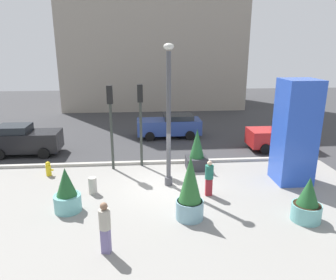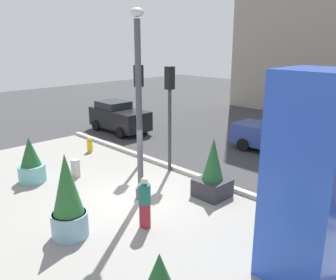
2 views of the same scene
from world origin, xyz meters
name	(u,v)px [view 2 (image 2 of 2)]	position (x,y,z in m)	size (l,w,h in m)	color
ground_plane	(205,170)	(0.00, 4.00, 0.00)	(60.00, 60.00, 0.00)	#38383A
plaza_pavement	(81,218)	(0.00, -2.00, 0.00)	(18.00, 10.00, 0.02)	gray
curb_strip	(191,174)	(0.00, 3.12, 0.08)	(18.00, 0.24, 0.16)	#B7B2A8
lamp_post	(139,112)	(0.20, 0.28, 3.08)	(0.44, 0.44, 6.33)	#4C4C51
art_pillar_blue	(309,180)	(6.03, 0.26, 2.41)	(1.58, 1.58, 4.83)	blue
potted_plant_mid_plaza	(31,163)	(-3.92, -1.80, 0.77)	(1.05, 1.05, 1.80)	#6BB2B2
potted_plant_by_pillar	(213,173)	(1.84, 2.20, 0.89)	(1.09, 1.09, 2.16)	#2D2D33
potted_plant_near_right	(68,200)	(0.73, -2.76, 1.13)	(1.03, 1.03, 2.48)	#7AA8B7
fire_hydrant	(90,145)	(-5.64, 1.87, 0.37)	(0.36, 0.26, 0.75)	gold
concrete_bollard	(76,168)	(-3.17, -0.34, 0.38)	(0.36, 0.36, 0.75)	#B2ADA3
traffic_light_corner	(170,102)	(-1.03, 2.90, 2.97)	(0.28, 0.42, 4.37)	#333833
traffic_light_far_side	(139,98)	(-2.52, 2.54, 2.97)	(0.28, 0.42, 4.37)	#333833
car_passing_lane	(279,137)	(0.98, 8.38, 0.83)	(4.47, 2.03, 1.61)	#2D4793
car_curb_east	(119,117)	(-7.91, 5.36, 0.90)	(3.97, 1.99, 1.79)	black
pedestrian_by_curb	(145,200)	(1.83, -0.93, 0.88)	(0.36, 0.36, 1.59)	maroon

